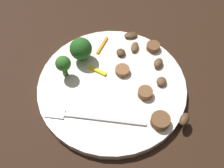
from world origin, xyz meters
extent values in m
plane|color=black|center=(0.00, 0.00, 0.00)|extent=(1.40, 1.40, 0.00)
cylinder|color=white|center=(0.00, 0.00, 0.01)|extent=(0.28, 0.28, 0.02)
cube|color=silver|center=(0.03, 0.07, 0.02)|extent=(0.14, 0.06, 0.00)
cube|color=silver|center=(0.11, 0.04, 0.02)|extent=(0.04, 0.03, 0.00)
cylinder|color=#296420|center=(0.04, -0.08, 0.03)|extent=(0.01, 0.01, 0.02)
sphere|color=#235B1E|center=(0.04, -0.08, 0.05)|extent=(0.04, 0.04, 0.04)
cylinder|color=#347525|center=(0.08, -0.05, 0.03)|extent=(0.01, 0.01, 0.03)
sphere|color=#2D6B23|center=(0.08, -0.05, 0.05)|extent=(0.03, 0.03, 0.03)
cylinder|color=brown|center=(-0.05, 0.04, 0.02)|extent=(0.04, 0.04, 0.01)
cylinder|color=brown|center=(-0.06, 0.10, 0.02)|extent=(0.05, 0.05, 0.02)
cylinder|color=brown|center=(-0.11, -0.06, 0.02)|extent=(0.04, 0.04, 0.01)
cylinder|color=brown|center=(-0.03, -0.02, 0.02)|extent=(0.04, 0.04, 0.01)
ellipsoid|color=#4C331E|center=(-0.07, -0.11, 0.02)|extent=(0.03, 0.02, 0.01)
ellipsoid|color=#4C331E|center=(-0.10, 0.11, 0.02)|extent=(0.03, 0.03, 0.01)
ellipsoid|color=brown|center=(-0.09, 0.02, 0.02)|extent=(0.03, 0.03, 0.01)
ellipsoid|color=brown|center=(-0.07, -0.07, 0.02)|extent=(0.03, 0.03, 0.01)
ellipsoid|color=#4C331E|center=(-0.04, -0.07, 0.02)|extent=(0.02, 0.02, 0.01)
ellipsoid|color=brown|center=(-0.10, -0.02, 0.02)|extent=(0.03, 0.03, 0.01)
cube|color=orange|center=(-0.01, -0.10, 0.02)|extent=(0.03, 0.04, 0.00)
cube|color=yellow|center=(0.02, -0.04, 0.02)|extent=(0.03, 0.03, 0.00)
camera|label=1|loc=(0.07, 0.28, 0.44)|focal=43.03mm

